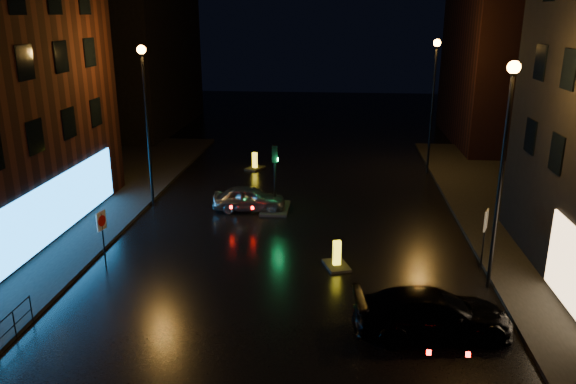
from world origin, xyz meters
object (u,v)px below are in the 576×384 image
(bollard_near, at_px, (337,261))
(road_sign_left, at_px, (102,226))
(bollard_far, at_px, (255,165))
(traffic_signal, at_px, (275,200))
(dark_sedan, at_px, (432,313))
(silver_hatchback, at_px, (249,198))
(road_sign_right, at_px, (485,225))

(bollard_near, height_order, road_sign_left, road_sign_left)
(bollard_far, bearing_deg, road_sign_left, -79.96)
(bollard_near, bearing_deg, bollard_far, 91.39)
(traffic_signal, bearing_deg, dark_sedan, -60.97)
(dark_sedan, height_order, bollard_near, dark_sedan)
(silver_hatchback, xyz_separation_m, dark_sedan, (7.72, -11.28, 0.10))
(silver_hatchback, distance_m, road_sign_right, 12.22)
(bollard_far, relative_size, road_sign_right, 0.61)
(traffic_signal, relative_size, road_sign_right, 1.37)
(bollard_near, distance_m, road_sign_right, 6.04)
(silver_hatchback, relative_size, bollard_far, 2.46)
(bollard_far, height_order, road_sign_right, road_sign_right)
(bollard_far, bearing_deg, traffic_signal, -49.75)
(traffic_signal, height_order, road_sign_left, traffic_signal)
(dark_sedan, xyz_separation_m, bollard_far, (-8.62, 19.30, -0.49))
(traffic_signal, relative_size, bollard_near, 2.29)
(silver_hatchback, relative_size, road_sign_right, 1.49)
(dark_sedan, height_order, road_sign_left, road_sign_left)
(silver_hatchback, relative_size, road_sign_left, 1.59)
(traffic_signal, height_order, bollard_near, traffic_signal)
(bollard_far, distance_m, road_sign_left, 15.89)
(silver_hatchback, height_order, bollard_near, silver_hatchback)
(dark_sedan, bearing_deg, road_sign_right, -35.00)
(bollard_far, bearing_deg, silver_hatchback, -59.39)
(silver_hatchback, distance_m, road_sign_left, 8.81)
(road_sign_left, bearing_deg, bollard_far, 88.92)
(silver_hatchback, relative_size, dark_sedan, 0.74)
(traffic_signal, xyz_separation_m, bollard_near, (3.29, -6.75, -0.25))
(bollard_far, height_order, road_sign_left, road_sign_left)
(traffic_signal, relative_size, bollard_far, 2.26)
(dark_sedan, bearing_deg, road_sign_left, 65.66)
(silver_hatchback, height_order, dark_sedan, dark_sedan)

